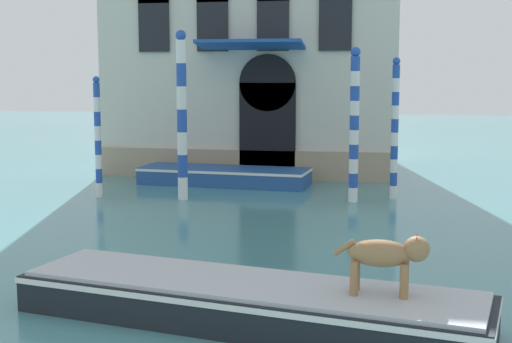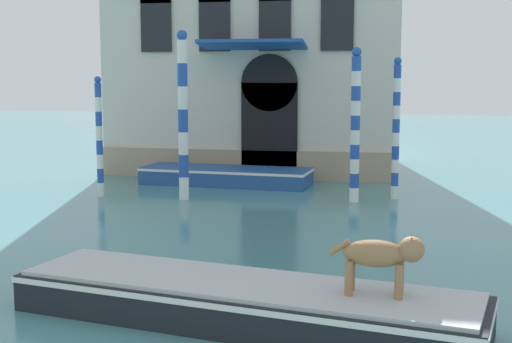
{
  "view_description": "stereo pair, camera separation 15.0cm",
  "coord_description": "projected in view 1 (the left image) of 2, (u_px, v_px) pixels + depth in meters",
  "views": [
    {
      "loc": [
        4.64,
        -4.43,
        3.44
      ],
      "look_at": [
        1.72,
        11.91,
        1.2
      ],
      "focal_mm": 50.0,
      "sensor_mm": 36.0,
      "label": 1
    },
    {
      "loc": [
        4.78,
        -4.4,
        3.44
      ],
      "look_at": [
        1.72,
        11.91,
        1.2
      ],
      "focal_mm": 50.0,
      "sensor_mm": 36.0,
      "label": 2
    }
  ],
  "objects": [
    {
      "name": "palazzo_left",
      "position": [
        259.0,
        2.0,
        25.98
      ],
      "size": [
        10.04,
        7.4,
        12.24
      ],
      "color": "beige",
      "rests_on": "ground_plane"
    },
    {
      "name": "boat_foreground",
      "position": [
        248.0,
        301.0,
        9.96
      ],
      "size": [
        6.87,
        2.96,
        0.59
      ],
      "rotation": [
        0.0,
        0.0,
        -0.2
      ],
      "color": "black",
      "rests_on": "ground_plane"
    },
    {
      "name": "dog_on_deck",
      "position": [
        387.0,
        255.0,
        9.25
      ],
      "size": [
        1.24,
        0.4,
        0.83
      ],
      "rotation": [
        0.0,
        0.0,
        -0.06
      ],
      "color": "#997047",
      "rests_on": "boat_foreground"
    },
    {
      "name": "boat_moored_near_palazzo",
      "position": [
        224.0,
        176.0,
        22.59
      ],
      "size": [
        5.49,
        2.14,
        0.54
      ],
      "rotation": [
        0.0,
        0.0,
        -0.09
      ],
      "color": "#234C8C",
      "rests_on": "ground_plane"
    },
    {
      "name": "mooring_pole_0",
      "position": [
        182.0,
        115.0,
        19.64
      ],
      "size": [
        0.29,
        0.29,
        4.67
      ],
      "color": "white",
      "rests_on": "ground_plane"
    },
    {
      "name": "mooring_pole_1",
      "position": [
        98.0,
        137.0,
        20.09
      ],
      "size": [
        0.19,
        0.19,
        3.42
      ],
      "color": "white",
      "rests_on": "ground_plane"
    },
    {
      "name": "mooring_pole_2",
      "position": [
        354.0,
        125.0,
        19.29
      ],
      "size": [
        0.27,
        0.27,
        4.2
      ],
      "color": "white",
      "rests_on": "ground_plane"
    },
    {
      "name": "mooring_pole_3",
      "position": [
        395.0,
        128.0,
        19.76
      ],
      "size": [
        0.21,
        0.21,
        3.94
      ],
      "color": "white",
      "rests_on": "ground_plane"
    }
  ]
}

